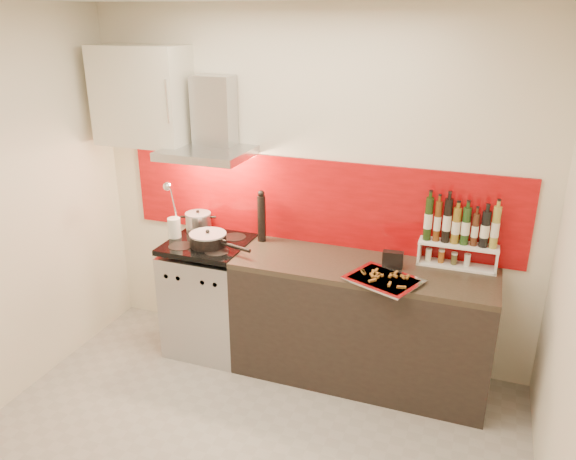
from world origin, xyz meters
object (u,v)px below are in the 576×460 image
at_px(stock_pot, 198,222).
at_px(saute_pan, 209,239).
at_px(pepper_mill, 262,217).
at_px(range_stove, 211,297).
at_px(counter, 361,322).
at_px(baking_tray, 384,280).

relative_size(stock_pot, saute_pan, 0.39).
bearing_deg(pepper_mill, range_stove, -153.74).
bearing_deg(stock_pot, saute_pan, -48.22).
xyz_separation_m(range_stove, saute_pan, (0.05, -0.07, 0.52)).
distance_m(range_stove, counter, 1.20).
relative_size(range_stove, baking_tray, 1.68).
relative_size(range_stove, saute_pan, 1.74).
bearing_deg(saute_pan, range_stove, 125.11).
height_order(counter, stock_pot, stock_pot).
bearing_deg(counter, range_stove, -179.77).
xyz_separation_m(saute_pan, baking_tray, (1.33, -0.13, -0.04)).
height_order(stock_pot, saute_pan, stock_pot).
bearing_deg(range_stove, counter, 0.23).
distance_m(range_stove, stock_pot, 0.60).
bearing_deg(range_stove, pepper_mill, 26.26).
distance_m(saute_pan, pepper_mill, 0.43).
relative_size(counter, baking_tray, 3.33).
xyz_separation_m(range_stove, counter, (1.20, 0.00, 0.01)).
bearing_deg(range_stove, saute_pan, -54.89).
xyz_separation_m(saute_pan, pepper_mill, (0.32, 0.25, 0.14)).
height_order(counter, pepper_mill, pepper_mill).
relative_size(counter, pepper_mill, 4.47).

